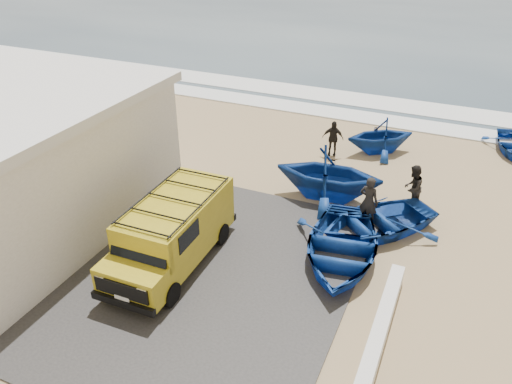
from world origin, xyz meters
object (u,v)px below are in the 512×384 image
(boat_near_right, at_px, (377,221))
(fisherman_middle, at_px, (413,188))
(boat_mid_left, at_px, (329,173))
(fisherman_back, at_px, (333,138))
(parapet, at_px, (374,349))
(fisherman_front, at_px, (369,202))
(van, at_px, (173,230))
(boat_near_left, at_px, (341,247))
(boat_far_left, at_px, (380,135))

(boat_near_right, distance_m, fisherman_middle, 2.09)
(boat_mid_left, distance_m, fisherman_back, 3.67)
(boat_near_right, bearing_deg, boat_mid_left, -171.92)
(parapet, height_order, fisherman_front, fisherman_front)
(parapet, height_order, van, van)
(boat_near_left, relative_size, fisherman_middle, 2.70)
(boat_near_left, height_order, fisherman_back, fisherman_back)
(parapet, distance_m, boat_mid_left, 7.42)
(boat_mid_left, bearing_deg, fisherman_middle, -85.67)
(boat_far_left, relative_size, fisherman_back, 1.93)
(boat_mid_left, bearing_deg, boat_near_left, -161.85)
(van, xyz_separation_m, fisherman_front, (4.73, 4.23, -0.21))
(boat_near_right, relative_size, fisherman_back, 2.65)
(boat_near_left, height_order, fisherman_middle, fisherman_middle)
(boat_near_left, bearing_deg, fisherman_middle, 60.65)
(boat_near_right, xyz_separation_m, fisherman_middle, (0.77, 1.90, 0.41))
(boat_near_left, relative_size, boat_mid_left, 1.18)
(fisherman_middle, xyz_separation_m, fisherman_back, (-3.72, 3.11, -0.07))
(boat_mid_left, relative_size, fisherman_back, 2.50)
(van, height_order, fisherman_front, van)
(fisherman_front, bearing_deg, van, 57.21)
(boat_near_right, height_order, boat_mid_left, boat_mid_left)
(fisherman_front, height_order, fisherman_back, fisherman_front)
(fisherman_back, bearing_deg, boat_far_left, 21.29)
(parapet, relative_size, boat_mid_left, 1.59)
(boat_near_left, distance_m, boat_near_right, 2.03)
(boat_near_right, xyz_separation_m, boat_mid_left, (-2.08, 1.45, 0.58))
(parapet, height_order, boat_near_right, boat_near_right)
(fisherman_middle, bearing_deg, van, -34.79)
(fisherman_back, bearing_deg, fisherman_middle, -49.77)
(boat_near_right, bearing_deg, boat_near_left, -66.16)
(parapet, distance_m, fisherman_middle, 7.16)
(boat_near_left, relative_size, boat_near_right, 1.11)
(boat_near_right, bearing_deg, fisherman_front, -171.79)
(boat_mid_left, xyz_separation_m, fisherman_front, (1.69, -1.19, -0.11))
(fisherman_middle, bearing_deg, parapet, 12.64)
(boat_near_left, bearing_deg, boat_far_left, 84.93)
(boat_near_left, xyz_separation_m, boat_near_right, (0.67, 1.92, -0.05))
(boat_near_left, xyz_separation_m, boat_mid_left, (-1.41, 3.37, 0.54))
(boat_mid_left, height_order, boat_far_left, boat_mid_left)
(boat_near_left, distance_m, fisherman_back, 7.30)
(parapet, relative_size, boat_far_left, 2.06)
(boat_near_left, bearing_deg, boat_mid_left, 103.99)
(parapet, bearing_deg, fisherman_back, 111.38)
(boat_far_left, bearing_deg, parapet, -25.05)
(boat_near_left, height_order, boat_far_left, boat_far_left)
(fisherman_back, bearing_deg, boat_mid_left, -86.12)
(boat_far_left, distance_m, fisherman_front, 5.86)
(van, bearing_deg, parapet, -12.72)
(boat_near_right, distance_m, fisherman_front, 0.66)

